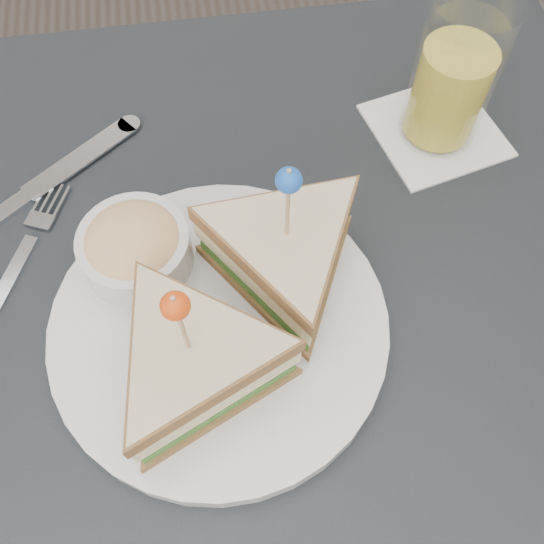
{
  "coord_description": "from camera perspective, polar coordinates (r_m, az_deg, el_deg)",
  "views": [
    {
      "loc": [
        -0.03,
        -0.23,
        1.25
      ],
      "look_at": [
        0.01,
        0.01,
        0.8
      ],
      "focal_mm": 40.0,
      "sensor_mm": 36.0,
      "label": 1
    }
  ],
  "objects": [
    {
      "name": "table",
      "position": [
        0.62,
        -0.78,
        -6.46
      ],
      "size": [
        0.8,
        0.8,
        0.75
      ],
      "color": "black",
      "rests_on": "ground"
    },
    {
      "name": "drink_set",
      "position": [
        0.64,
        16.61,
        16.85
      ],
      "size": [
        0.15,
        0.15,
        0.16
      ],
      "rotation": [
        0.0,
        0.0,
        0.24
      ],
      "color": "white",
      "rests_on": "table"
    },
    {
      "name": "ground_plane",
      "position": [
        1.27,
        -0.4,
        -17.9
      ],
      "size": [
        3.5,
        3.5,
        0.0
      ],
      "primitive_type": "plane",
      "color": "#3F3833"
    },
    {
      "name": "cutlery_knife",
      "position": [
        0.66,
        -21.28,
        7.25
      ],
      "size": [
        0.21,
        0.16,
        0.01
      ],
      "rotation": [
        0.0,
        0.0,
        -0.92
      ],
      "color": "silver",
      "rests_on": "table"
    },
    {
      "name": "plate_meal",
      "position": [
        0.5,
        -4.39,
        -3.18
      ],
      "size": [
        0.34,
        0.32,
        0.17
      ],
      "rotation": [
        0.0,
        0.0,
        -0.1
      ],
      "color": "silver",
      "rests_on": "table"
    },
    {
      "name": "cutlery_fork",
      "position": [
        0.63,
        -22.33,
        1.75
      ],
      "size": [
        0.09,
        0.18,
        0.01
      ],
      "rotation": [
        0.0,
        0.0,
        -0.41
      ],
      "color": "silver",
      "rests_on": "table"
    }
  ]
}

